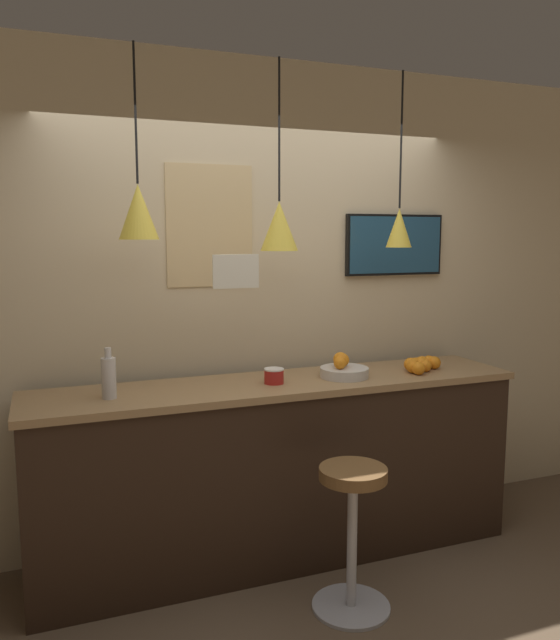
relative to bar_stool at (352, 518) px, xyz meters
name	(u,v)px	position (x,y,z in m)	size (l,w,h in m)	color
ground_plane	(332,623)	(-0.14, -0.08, -0.48)	(14.00, 14.00, 0.00)	brown
back_wall	(257,303)	(-0.14, 1.02, 0.97)	(8.00, 0.06, 2.90)	beige
service_counter	(280,469)	(-0.14, 0.62, 0.04)	(2.80, 0.59, 1.04)	black
bar_stool	(352,518)	(0.00, 0.00, 0.00)	(0.39, 0.39, 0.74)	#B7B7BC
fruit_bowl	(343,369)	(0.24, 0.59, 0.61)	(0.28, 0.28, 0.14)	beige
orange_pile	(420,364)	(0.75, 0.58, 0.60)	(0.27, 0.25, 0.09)	orange
juice_bottle	(109,377)	(-1.08, 0.59, 0.67)	(0.07, 0.07, 0.26)	silver
spread_jar	(274,376)	(-0.19, 0.59, 0.61)	(0.11, 0.11, 0.08)	red
pendant_lamp_left	(138,211)	(-0.90, 0.63, 1.50)	(0.20, 0.20, 0.96)	black
pendant_lamp_middle	(279,225)	(-0.14, 0.63, 1.44)	(0.21, 0.21, 1.02)	black
pendant_lamp_right	(399,226)	(0.62, 0.63, 1.44)	(0.15, 0.15, 1.01)	black
mounted_tv	(395,245)	(0.79, 0.97, 1.32)	(0.70, 0.04, 0.39)	black
hanging_menu_board	(236,271)	(-0.46, 0.41, 1.20)	(0.24, 0.01, 0.17)	white
wall_poster	(210,226)	(-0.44, 0.99, 1.44)	(0.52, 0.01, 0.71)	#DBBC84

